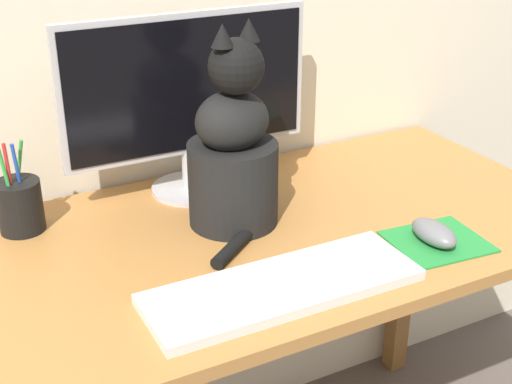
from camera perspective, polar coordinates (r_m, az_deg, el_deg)
desk at (r=1.41m, az=-1.35°, el=-7.26°), size 1.40×0.65×0.75m
monitor at (r=1.46m, az=-5.44°, el=7.67°), size 0.53×0.17×0.38m
keyboard at (r=1.18m, az=2.15°, el=-7.47°), size 0.47×0.16×0.02m
mousepad_right at (r=1.37m, az=14.31°, el=-3.86°), size 0.18×0.16×0.00m
computer_mouse_right at (r=1.35m, az=14.05°, el=-3.19°), size 0.06×0.11×0.04m
cat at (r=1.34m, az=-1.82°, el=3.17°), size 0.22×0.27×0.40m
pen_cup at (r=1.42m, az=-18.38°, el=-1.00°), size 0.09×0.09×0.18m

